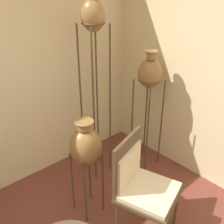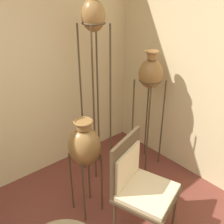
% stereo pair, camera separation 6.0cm
% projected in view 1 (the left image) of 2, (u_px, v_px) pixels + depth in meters
% --- Properties ---
extents(vase_stand_tall, '(0.26, 0.26, 2.12)m').
position_uv_depth(vase_stand_tall, '(93.00, 28.00, 2.64)').
color(vase_stand_tall, '#473823').
rests_on(vase_stand_tall, ground_plane).
extents(vase_stand_medium, '(0.28, 0.28, 1.51)m').
position_uv_depth(vase_stand_medium, '(150.00, 76.00, 3.03)').
color(vase_stand_medium, '#473823').
rests_on(vase_stand_medium, ground_plane).
extents(vase_stand_short, '(0.31, 0.31, 1.08)m').
position_uv_depth(vase_stand_short, '(86.00, 147.00, 2.47)').
color(vase_stand_short, '#473823').
rests_on(vase_stand_short, ground_plane).
extents(chair, '(0.63, 0.63, 1.00)m').
position_uv_depth(chair, '(141.00, 182.00, 2.37)').
color(chair, '#473823').
rests_on(chair, ground_plane).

